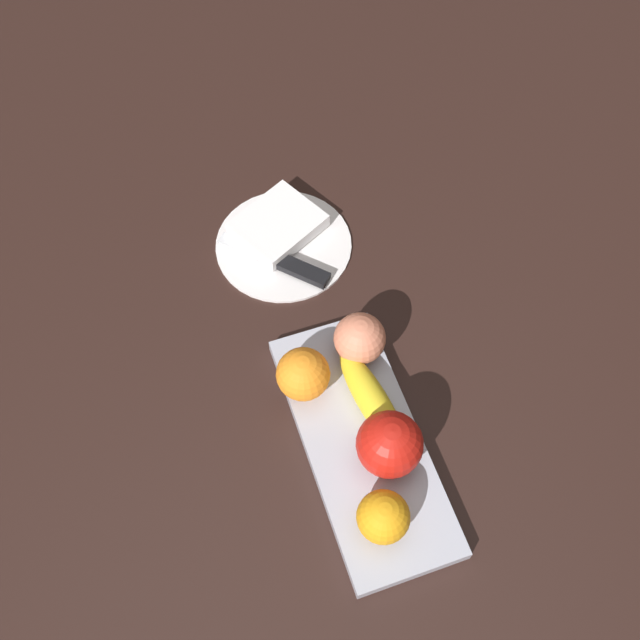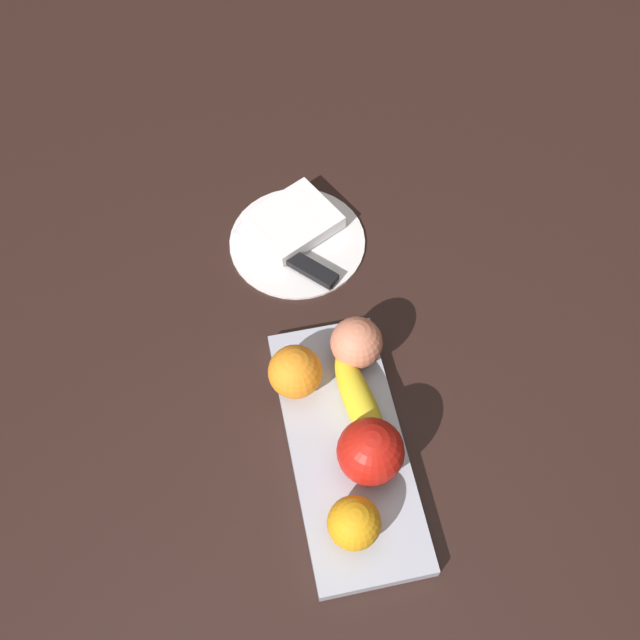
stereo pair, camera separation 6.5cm
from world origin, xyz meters
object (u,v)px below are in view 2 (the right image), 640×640
(orange_near_apple, at_px, (295,372))
(peach, at_px, (356,343))
(apple, at_px, (371,451))
(banana, at_px, (361,406))
(folded_napkin, at_px, (294,221))
(dinner_plate, at_px, (297,241))
(fruit_tray, at_px, (347,447))
(knife, at_px, (301,264))
(orange_near_banana, at_px, (354,523))

(orange_near_apple, height_order, peach, same)
(apple, bearing_deg, orange_near_apple, 28.47)
(banana, xyz_separation_m, folded_napkin, (0.32, 0.03, -0.02))
(banana, xyz_separation_m, dinner_plate, (0.30, 0.03, -0.04))
(fruit_tray, bearing_deg, dinner_plate, -0.00)
(knife, bearing_deg, peach, 150.66)
(dinner_plate, distance_m, knife, 0.05)
(dinner_plate, height_order, folded_napkin, folded_napkin)
(apple, xyz_separation_m, folded_napkin, (0.39, 0.02, -0.04))
(orange_near_banana, bearing_deg, apple, -25.92)
(fruit_tray, distance_m, apple, 0.06)
(apple, relative_size, banana, 0.50)
(apple, xyz_separation_m, orange_near_banana, (-0.08, 0.04, -0.01))
(banana, bearing_deg, dinner_plate, -3.14)
(apple, height_order, orange_near_apple, apple)
(fruit_tray, height_order, folded_napkin, folded_napkin)
(fruit_tray, height_order, peach, peach)
(orange_near_banana, bearing_deg, orange_near_apple, 8.60)
(orange_near_apple, bearing_deg, knife, -12.74)
(banana, height_order, orange_near_banana, orange_near_banana)
(orange_near_banana, relative_size, dinner_plate, 0.31)
(banana, relative_size, orange_near_apple, 2.34)
(peach, height_order, knife, peach)
(peach, bearing_deg, knife, 14.52)
(apple, relative_size, orange_near_apple, 1.18)
(orange_near_apple, relative_size, peach, 1.01)
(peach, bearing_deg, orange_near_apple, 106.49)
(banana, distance_m, knife, 0.25)
(orange_near_apple, distance_m, orange_near_banana, 0.21)
(fruit_tray, distance_m, orange_near_apple, 0.12)
(knife, bearing_deg, folded_napkin, -46.94)
(peach, height_order, dinner_plate, peach)
(folded_napkin, bearing_deg, dinner_plate, -180.00)
(orange_near_apple, xyz_separation_m, knife, (0.19, -0.04, -0.04))
(orange_near_apple, bearing_deg, banana, -127.72)
(fruit_tray, bearing_deg, apple, -144.73)
(orange_near_apple, distance_m, dinner_plate, 0.25)
(knife, bearing_deg, orange_near_apple, 123.40)
(apple, bearing_deg, knife, 4.47)
(dinner_plate, distance_m, folded_napkin, 0.03)
(dinner_plate, bearing_deg, orange_near_apple, 168.82)
(peach, bearing_deg, banana, 171.40)
(apple, xyz_separation_m, dinner_plate, (0.37, 0.02, -0.06))
(folded_napkin, bearing_deg, peach, -170.71)
(dinner_plate, relative_size, folded_napkin, 1.71)
(folded_napkin, relative_size, knife, 0.83)
(orange_near_apple, bearing_deg, dinner_plate, -11.18)
(folded_napkin, bearing_deg, apple, -176.94)
(fruit_tray, bearing_deg, orange_near_apple, 26.18)
(orange_near_banana, bearing_deg, folded_napkin, -2.04)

